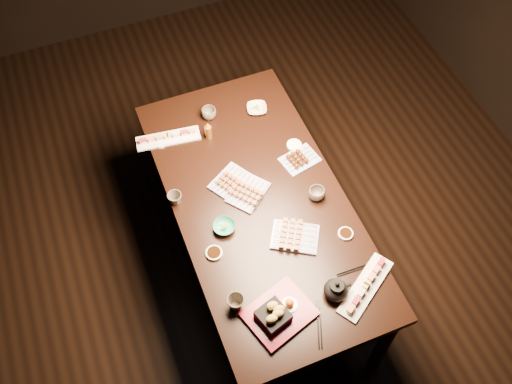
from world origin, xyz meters
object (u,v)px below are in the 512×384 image
at_px(yakitori_plate_right, 295,235).
at_px(yakitori_plate_center, 248,190).
at_px(teacup_near_left, 236,303).
at_px(tempura_tray, 280,310).
at_px(dining_table, 259,235).
at_px(condiment_bottle, 208,130).
at_px(yakitori_plate_left, 230,179).
at_px(teacup_far_right, 209,113).
at_px(edamame_bowl_green, 224,227).
at_px(teacup_far_left, 175,199).
at_px(sushi_platter_near, 366,286).
at_px(teapot, 336,289).
at_px(teacup_mid_right, 317,194).
at_px(sushi_platter_far, 168,137).
at_px(edamame_bowl_cream, 257,109).

bearing_deg(yakitori_plate_right, yakitori_plate_center, 140.78).
bearing_deg(yakitori_plate_right, teacup_near_left, -119.14).
bearing_deg(tempura_tray, dining_table, 59.07).
bearing_deg(yakitori_plate_right, condiment_bottle, 134.79).
distance_m(yakitori_plate_right, yakitori_plate_left, 0.49).
relative_size(teacup_far_right, condiment_bottle, 0.71).
bearing_deg(edamame_bowl_green, teacup_far_left, 126.53).
xyz_separation_m(teacup_far_right, condiment_bottle, (-0.05, -0.14, 0.03)).
height_order(yakitori_plate_right, teacup_near_left, teacup_near_left).
relative_size(dining_table, teacup_far_left, 23.45).
distance_m(yakitori_plate_right, teacup_far_right, 0.95).
height_order(teacup_far_left, condiment_bottle, condiment_bottle).
bearing_deg(sushi_platter_near, teapot, 137.19).
xyz_separation_m(yakitori_plate_center, teacup_mid_right, (0.33, -0.16, 0.01)).
distance_m(edamame_bowl_green, tempura_tray, 0.55).
height_order(sushi_platter_far, tempura_tray, tempura_tray).
bearing_deg(teacup_far_left, teacup_far_right, 53.99).
relative_size(sushi_platter_far, condiment_bottle, 3.01).
bearing_deg(edamame_bowl_green, yakitori_plate_right, -30.07).
height_order(sushi_platter_near, teacup_mid_right, teacup_mid_right).
height_order(teacup_far_left, teacup_far_right, teacup_far_left).
height_order(tempura_tray, teacup_near_left, tempura_tray).
bearing_deg(sushi_platter_near, teacup_mid_right, 56.85).
distance_m(sushi_platter_near, teapot, 0.16).
height_order(yakitori_plate_right, condiment_bottle, condiment_bottle).
bearing_deg(sushi_platter_near, condiment_bottle, 75.75).
distance_m(edamame_bowl_cream, teacup_near_left, 1.25).
relative_size(sushi_platter_far, teacup_far_right, 4.22).
relative_size(edamame_bowl_green, teacup_far_right, 1.34).
bearing_deg(teacup_mid_right, yakitori_plate_left, 146.39).
bearing_deg(yakitori_plate_center, edamame_bowl_green, -178.63).
xyz_separation_m(edamame_bowl_green, teapot, (0.37, -0.54, 0.04)).
height_order(dining_table, tempura_tray, tempura_tray).
relative_size(edamame_bowl_cream, teacup_mid_right, 1.34).
xyz_separation_m(dining_table, condiment_bottle, (-0.11, 0.52, 0.44)).
xyz_separation_m(yakitori_plate_left, condiment_bottle, (-0.01, 0.35, 0.03)).
relative_size(sushi_platter_near, yakitori_plate_left, 1.79).
distance_m(sushi_platter_near, edamame_bowl_cream, 1.27).
relative_size(edamame_bowl_green, tempura_tray, 0.38).
bearing_deg(teacup_mid_right, dining_table, 163.03).
height_order(sushi_platter_near, yakitori_plate_center, yakitori_plate_center).
height_order(yakitori_plate_left, tempura_tray, tempura_tray).
bearing_deg(teacup_near_left, teacup_mid_right, 34.20).
height_order(edamame_bowl_green, teacup_mid_right, teacup_mid_right).
bearing_deg(teacup_far_right, sushi_platter_near, -75.20).
height_order(yakitori_plate_right, teapot, teapot).
xyz_separation_m(yakitori_plate_center, edamame_bowl_green, (-0.20, -0.16, -0.01)).
xyz_separation_m(sushi_platter_near, teapot, (-0.15, 0.03, 0.04)).
xyz_separation_m(dining_table, teacup_near_left, (-0.33, -0.51, 0.41)).
distance_m(sushi_platter_far, teacup_far_right, 0.28).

